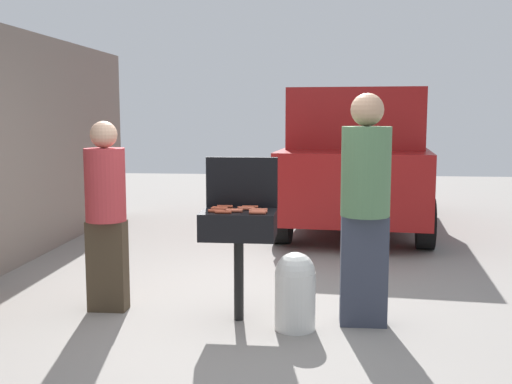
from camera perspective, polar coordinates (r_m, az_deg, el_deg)
The scene contains 21 objects.
ground_plane at distance 5.43m, azimuth -1.58°, elevation -10.92°, with size 24.00×24.00×0.00m, color gray.
bbq_grill at distance 5.05m, azimuth -1.60°, elevation -3.34°, with size 0.60×0.44×0.91m.
grill_lid_open at distance 5.21m, azimuth -1.31°, elevation 0.91°, with size 0.60×0.05×0.42m, color black.
hot_dog_0 at distance 4.94m, azimuth 0.13°, elevation -1.75°, with size 0.03×0.03×0.13m, color #C6593D.
hot_dog_1 at distance 5.10m, azimuth -0.96°, elevation -1.46°, with size 0.03×0.03×0.13m, color #B74C33.
hot_dog_2 at distance 4.95m, azimuth -2.07°, elevation -1.73°, with size 0.03×0.03×0.13m, color #C6593D.
hot_dog_3 at distance 4.89m, azimuth -3.03°, elevation -1.85°, with size 0.03×0.03×0.13m, color #AD4228.
hot_dog_4 at distance 5.10m, azimuth -3.28°, elevation -1.47°, with size 0.03×0.03×0.13m, color #AD4228.
hot_dog_5 at distance 5.06m, azimuth -0.83°, elevation -1.53°, with size 0.03×0.03×0.13m, color #C6593D.
hot_dog_6 at distance 5.00m, azimuth 0.31°, elevation -1.64°, with size 0.03×0.03×0.13m, color #C6593D.
hot_dog_7 at distance 4.99m, azimuth -1.96°, elevation -1.67°, with size 0.03×0.03×0.13m, color #C6593D.
hot_dog_8 at distance 5.05m, azimuth -3.41°, elevation -1.57°, with size 0.03×0.03×0.13m, color #AD4228.
hot_dog_9 at distance 4.95m, azimuth -3.65°, elevation -1.75°, with size 0.03×0.03×0.13m, color #AD4228.
hot_dog_10 at distance 4.90m, azimuth 0.27°, elevation -1.82°, with size 0.03×0.03×0.13m, color #C6593D.
hot_dog_11 at distance 5.17m, azimuth -2.86°, elevation -1.35°, with size 0.03×0.03×0.13m, color #AD4228.
hot_dog_12 at distance 4.85m, azimuth 0.13°, elevation -1.91°, with size 0.03×0.03×0.13m, color #B74C33.
hot_dog_13 at distance 5.15m, azimuth -0.54°, elevation -1.39°, with size 0.03×0.03×0.13m, color #AD4228.
propane_tank at distance 4.94m, azimuth 3.61°, elevation -8.89°, with size 0.32×0.32×0.62m.
person_left at distance 5.43m, azimuth -13.58°, elevation -1.53°, with size 0.34×0.34×1.63m.
person_right at distance 4.97m, azimuth 9.98°, elevation -0.84°, with size 0.39×0.39×1.85m.
parked_minivan at distance 9.43m, azimuth 9.26°, elevation 3.09°, with size 2.36×4.56×2.02m.
Camera 1 is at (0.66, -5.12, 1.69)m, focal length 43.68 mm.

